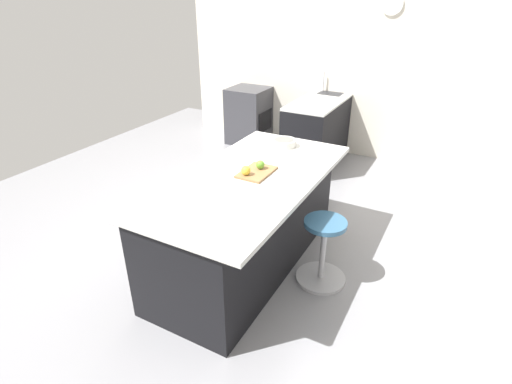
{
  "coord_description": "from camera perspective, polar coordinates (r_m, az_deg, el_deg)",
  "views": [
    {
      "loc": [
        3.05,
        1.62,
        2.34
      ],
      "look_at": [
        0.38,
        0.17,
        0.77
      ],
      "focal_mm": 28.12,
      "sensor_mm": 36.0,
      "label": 1
    }
  ],
  "objects": [
    {
      "name": "fruit_bowl",
      "position": [
        4.05,
        4.0,
        7.05
      ],
      "size": [
        0.24,
        0.24,
        0.07
      ],
      "color": "silver",
      "rests_on": "kitchen_island"
    },
    {
      "name": "kitchen_island",
      "position": [
        3.62,
        -1.35,
        -4.02
      ],
      "size": [
        2.15,
        1.06,
        0.9
      ],
      "color": "black",
      "rests_on": "ground_plane"
    },
    {
      "name": "stool_by_window",
      "position": [
        3.54,
        9.48,
        -8.55
      ],
      "size": [
        0.44,
        0.44,
        0.61
      ],
      "color": "#B7B7BC",
      "rests_on": "ground_plane"
    },
    {
      "name": "apple_green",
      "position": [
        3.48,
        0.61,
        3.92
      ],
      "size": [
        0.08,
        0.08,
        0.08
      ],
      "primitive_type": "sphere",
      "color": "#609E2D",
      "rests_on": "cutting_board"
    },
    {
      "name": "ground_plane",
      "position": [
        4.17,
        0.46,
        -6.78
      ],
      "size": [
        7.43,
        7.43,
        0.0
      ],
      "primitive_type": "plane",
      "color": "gray"
    },
    {
      "name": "apple_yellow",
      "position": [
        3.36,
        -1.47,
        3.09
      ],
      "size": [
        0.08,
        0.08,
        0.08
      ],
      "primitive_type": "sphere",
      "color": "gold",
      "rests_on": "cutting_board"
    },
    {
      "name": "sink_cabinet",
      "position": [
        6.16,
        9.7,
        9.24
      ],
      "size": [
        1.89,
        0.6,
        1.2
      ],
      "color": "black",
      "rests_on": "ground_plane"
    },
    {
      "name": "oven_range",
      "position": [
        6.67,
        -1.01,
        10.81
      ],
      "size": [
        0.6,
        0.61,
        0.89
      ],
      "color": "#38383D",
      "rests_on": "ground_plane"
    },
    {
      "name": "interior_partition_left",
      "position": [
        6.19,
        13.74,
        18.26
      ],
      "size": [
        0.15,
        5.36,
        2.88
      ],
      "color": "silver",
      "rests_on": "ground_plane"
    },
    {
      "name": "cutting_board",
      "position": [
        3.45,
        0.08,
        2.84
      ],
      "size": [
        0.36,
        0.24,
        0.02
      ],
      "primitive_type": "cube",
      "color": "olive",
      "rests_on": "kitchen_island"
    }
  ]
}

